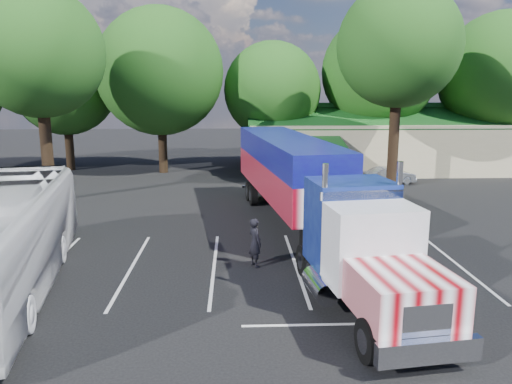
{
  "coord_description": "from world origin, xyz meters",
  "views": [
    {
      "loc": [
        0.85,
        -24.48,
        6.87
      ],
      "look_at": [
        1.84,
        -1.43,
        2.0
      ],
      "focal_mm": 35.0,
      "sensor_mm": 36.0,
      "label": 1
    }
  ],
  "objects_px": {
    "semi_truck": "(301,182)",
    "woman": "(255,242)",
    "bicycle": "(306,186)",
    "tour_bus": "(3,240)",
    "silver_sedan": "(390,175)"
  },
  "relations": [
    {
      "from": "semi_truck",
      "to": "woman",
      "type": "height_order",
      "value": "semi_truck"
    },
    {
      "from": "bicycle",
      "to": "tour_bus",
      "type": "distance_m",
      "value": 19.91
    },
    {
      "from": "bicycle",
      "to": "silver_sedan",
      "type": "distance_m",
      "value": 7.19
    },
    {
      "from": "semi_truck",
      "to": "woman",
      "type": "relative_size",
      "value": 11.4
    },
    {
      "from": "semi_truck",
      "to": "bicycle",
      "type": "xyz_separation_m",
      "value": [
        1.63,
        9.49,
        -2.1
      ]
    },
    {
      "from": "woman",
      "to": "silver_sedan",
      "type": "distance_m",
      "value": 19.51
    },
    {
      "from": "semi_truck",
      "to": "silver_sedan",
      "type": "distance_m",
      "value": 15.08
    },
    {
      "from": "bicycle",
      "to": "tour_bus",
      "type": "height_order",
      "value": "tour_bus"
    },
    {
      "from": "semi_truck",
      "to": "woman",
      "type": "xyz_separation_m",
      "value": [
        -2.27,
        -3.95,
        -1.62
      ]
    },
    {
      "from": "silver_sedan",
      "to": "bicycle",
      "type": "bearing_deg",
      "value": 103.86
    },
    {
      "from": "semi_truck",
      "to": "bicycle",
      "type": "relative_size",
      "value": 11.9
    },
    {
      "from": "bicycle",
      "to": "silver_sedan",
      "type": "bearing_deg",
      "value": -1.74
    },
    {
      "from": "tour_bus",
      "to": "silver_sedan",
      "type": "height_order",
      "value": "tour_bus"
    },
    {
      "from": "semi_truck",
      "to": "tour_bus",
      "type": "relative_size",
      "value": 1.7
    },
    {
      "from": "woman",
      "to": "tour_bus",
      "type": "relative_size",
      "value": 0.15
    }
  ]
}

